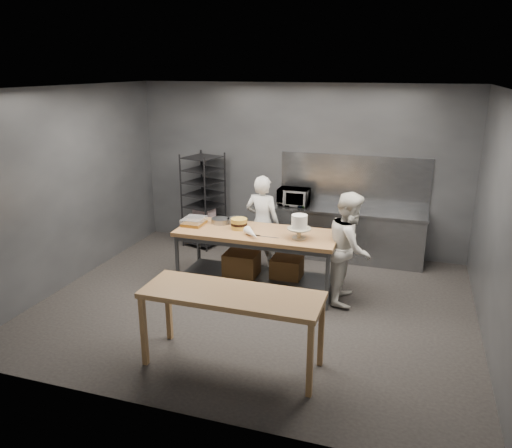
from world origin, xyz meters
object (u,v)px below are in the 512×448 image
at_px(chef_behind, 262,223).
at_px(layer_cake, 239,224).
at_px(work_table, 258,253).
at_px(chef_right, 350,248).
at_px(near_counter, 232,300).
at_px(microwave, 294,197).
at_px(frosted_cake_stand, 299,224).
at_px(speed_rack, 204,201).

height_order(chef_behind, layer_cake, chef_behind).
height_order(work_table, chef_right, chef_right).
xyz_separation_m(chef_right, layer_cake, (-1.67, 0.00, 0.19)).
bearing_deg(near_counter, microwave, 93.37).
distance_m(microwave, frosted_cake_stand, 1.87).
distance_m(speed_rack, frosted_cake_stand, 2.83).
bearing_deg(frosted_cake_stand, chef_behind, 132.17).
relative_size(microwave, layer_cake, 2.19).
height_order(work_table, layer_cake, layer_cake).
distance_m(speed_rack, microwave, 1.72).
distance_m(work_table, chef_right, 1.37).
bearing_deg(speed_rack, chef_right, -28.05).
xyz_separation_m(work_table, frosted_cake_stand, (0.65, -0.13, 0.56)).
relative_size(work_table, layer_cake, 9.72).
distance_m(chef_behind, chef_right, 1.71).
bearing_deg(chef_right, microwave, 34.43).
xyz_separation_m(work_table, near_counter, (0.34, -2.05, 0.24)).
bearing_deg(frosted_cake_stand, speed_rack, 142.36).
bearing_deg(frosted_cake_stand, chef_right, 12.54).
height_order(near_counter, frosted_cake_stand, frosted_cake_stand).
bearing_deg(chef_behind, layer_cake, 86.18).
bearing_deg(work_table, frosted_cake_stand, -11.28).
relative_size(speed_rack, frosted_cake_stand, 5.01).
bearing_deg(chef_right, speed_rack, 59.68).
distance_m(near_counter, chef_behind, 2.89).
relative_size(chef_behind, frosted_cake_stand, 4.57).
relative_size(speed_rack, chef_right, 1.09).
relative_size(near_counter, frosted_cake_stand, 5.72).
bearing_deg(work_table, chef_behind, 103.08).
xyz_separation_m(speed_rack, layer_cake, (1.26, -1.56, 0.14)).
height_order(chef_behind, microwave, chef_behind).
bearing_deg(chef_behind, near_counter, 106.77).
bearing_deg(layer_cake, frosted_cake_stand, -9.35).
xyz_separation_m(speed_rack, frosted_cake_stand, (2.23, -1.72, 0.28)).
relative_size(near_counter, chef_behind, 1.25).
relative_size(chef_behind, layer_cake, 6.46).
relative_size(near_counter, microwave, 3.69).
bearing_deg(frosted_cake_stand, work_table, 168.72).
height_order(chef_behind, chef_right, chef_right).
distance_m(near_counter, chef_right, 2.31).
distance_m(speed_rack, layer_cake, 2.01).
height_order(work_table, chef_behind, chef_behind).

